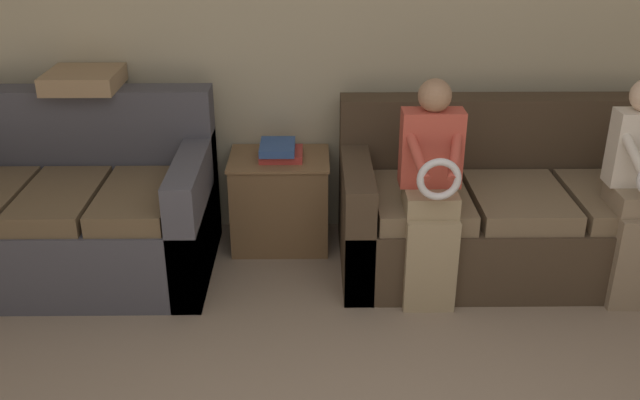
{
  "coord_description": "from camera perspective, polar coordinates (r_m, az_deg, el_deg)",
  "views": [
    {
      "loc": [
        -0.22,
        -1.3,
        2.1
      ],
      "look_at": [
        -0.18,
        1.75,
        0.71
      ],
      "focal_mm": 40.0,
      "sensor_mm": 36.0,
      "label": 1
    }
  ],
  "objects": [
    {
      "name": "book_stack",
      "position": [
        4.23,
        -3.26,
        3.95
      ],
      "size": [
        0.25,
        0.27,
        0.09
      ],
      "color": "#BC3833",
      "rests_on": "side_shelf"
    },
    {
      "name": "wall_back",
      "position": [
        4.33,
        2.27,
        13.56
      ],
      "size": [
        7.59,
        0.06,
        2.55
      ],
      "color": "#BCB293",
      "rests_on": "ground_plane"
    },
    {
      "name": "throw_pillow",
      "position": [
        4.34,
        -18.37,
        9.14
      ],
      "size": [
        0.41,
        0.41,
        0.1
      ],
      "color": "#A38460",
      "rests_on": "couch_side"
    },
    {
      "name": "side_shelf",
      "position": [
        4.36,
        -3.21,
        0.04
      ],
      "size": [
        0.6,
        0.46,
        0.57
      ],
      "color": "brown",
      "rests_on": "ground_plane"
    },
    {
      "name": "couch_main",
      "position": [
        4.27,
        14.9,
        -0.92
      ],
      "size": [
        1.95,
        0.9,
        0.92
      ],
      "color": "#473828",
      "rests_on": "ground_plane"
    },
    {
      "name": "child_left_seated",
      "position": [
        3.69,
        8.91,
        1.04
      ],
      "size": [
        0.32,
        0.37,
        1.19
      ],
      "color": "tan",
      "rests_on": "ground_plane"
    },
    {
      "name": "child_right_seated",
      "position": [
        4.0,
        24.1,
        1.15
      ],
      "size": [
        0.27,
        0.37,
        1.19
      ],
      "color": "gray",
      "rests_on": "ground_plane"
    },
    {
      "name": "couch_side",
      "position": [
        4.3,
        -19.2,
        -1.04
      ],
      "size": [
        1.57,
        0.95,
        0.99
      ],
      "color": "#4C4C56",
      "rests_on": "ground_plane"
    }
  ]
}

